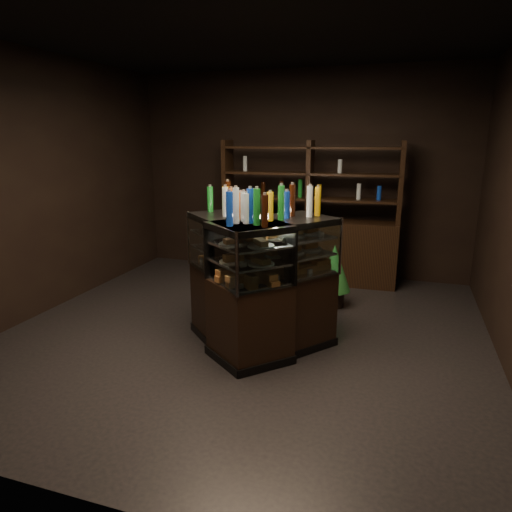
{
  "coord_description": "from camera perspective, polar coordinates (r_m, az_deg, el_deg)",
  "views": [
    {
      "loc": [
        1.52,
        -4.28,
        2.04
      ],
      "look_at": [
        0.27,
        -0.43,
        0.98
      ],
      "focal_mm": 32.0,
      "sensor_mm": 36.0,
      "label": 1
    }
  ],
  "objects": [
    {
      "name": "ground",
      "position": [
        4.98,
        -1.4,
        -9.54
      ],
      "size": [
        5.0,
        5.0,
        0.0
      ],
      "primitive_type": "plane",
      "color": "black",
      "rests_on": "ground"
    },
    {
      "name": "room_shell",
      "position": [
        4.55,
        -1.56,
        13.38
      ],
      "size": [
        5.02,
        5.02,
        3.01
      ],
      "color": "black",
      "rests_on": "ground"
    },
    {
      "name": "display_case",
      "position": [
        4.49,
        -0.04,
        -6.23
      ],
      "size": [
        1.59,
        1.32,
        1.31
      ],
      "rotation": [
        0.0,
        0.0,
        0.07
      ],
      "color": "black",
      "rests_on": "ground"
    },
    {
      "name": "food_display",
      "position": [
        4.31,
        -0.05,
        0.71
      ],
      "size": [
        1.22,
        0.97,
        0.41
      ],
      "color": "#DA974E",
      "rests_on": "display_case"
    },
    {
      "name": "bottles_top",
      "position": [
        4.23,
        -0.04,
        6.52
      ],
      "size": [
        1.05,
        0.83,
        0.3
      ],
      "color": "#0F38B2",
      "rests_on": "display_case"
    },
    {
      "name": "potted_conifer",
      "position": [
        5.65,
        9.75,
        -1.34
      ],
      "size": [
        0.41,
        0.41,
        0.88
      ],
      "rotation": [
        0.0,
        0.0,
        -0.22
      ],
      "color": "black",
      "rests_on": "ground"
    },
    {
      "name": "back_shelving",
      "position": [
        6.62,
        6.53,
        2.03
      ],
      "size": [
        2.5,
        0.52,
        2.0
      ],
      "rotation": [
        0.0,
        0.0,
        0.04
      ],
      "color": "black",
      "rests_on": "ground"
    }
  ]
}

